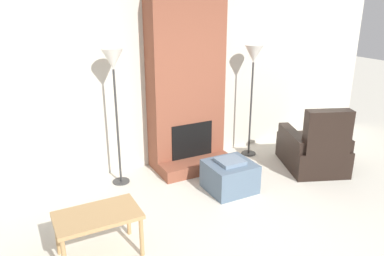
{
  "coord_description": "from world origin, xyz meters",
  "views": [
    {
      "loc": [
        -2.44,
        -2.4,
        2.5
      ],
      "look_at": [
        0.0,
        2.31,
        0.65
      ],
      "focal_mm": 35.0,
      "sensor_mm": 36.0,
      "label": 1
    }
  ],
  "objects": [
    {
      "name": "ground_plane",
      "position": [
        0.0,
        0.0,
        0.0
      ],
      "size": [
        24.0,
        24.0,
        0.0
      ],
      "primitive_type": "plane",
      "color": "beige"
    },
    {
      "name": "wall_back",
      "position": [
        0.0,
        2.74,
        1.3
      ],
      "size": [
        7.73,
        0.06,
        2.6
      ],
      "primitive_type": "cube",
      "color": "beige",
      "rests_on": "ground_plane"
    },
    {
      "name": "fireplace",
      "position": [
        0.0,
        2.49,
        1.23
      ],
      "size": [
        1.14,
        0.74,
        2.6
      ],
      "color": "brown",
      "rests_on": "ground_plane"
    },
    {
      "name": "ottoman",
      "position": [
        0.12,
        1.44,
        0.21
      ],
      "size": [
        0.62,
        0.58,
        0.45
      ],
      "color": "slate",
      "rests_on": "ground_plane"
    },
    {
      "name": "armchair",
      "position": [
        1.64,
        1.41,
        0.29
      ],
      "size": [
        1.13,
        1.26,
        1.03
      ],
      "rotation": [
        0.0,
        0.0,
        2.77
      ],
      "color": "black",
      "rests_on": "ground_plane"
    },
    {
      "name": "side_table",
      "position": [
        -1.8,
        0.88,
        0.42
      ],
      "size": [
        0.83,
        0.5,
        0.48
      ],
      "color": "tan",
      "rests_on": "ground_plane"
    },
    {
      "name": "floor_lamp_left",
      "position": [
        -1.13,
        2.34,
        1.62
      ],
      "size": [
        0.28,
        0.28,
        1.89
      ],
      "color": "#333333",
      "rests_on": "ground_plane"
    },
    {
      "name": "floor_lamp_right",
      "position": [
        1.09,
        2.34,
        1.56
      ],
      "size": [
        0.28,
        0.28,
        1.81
      ],
      "color": "#333333",
      "rests_on": "ground_plane"
    }
  ]
}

